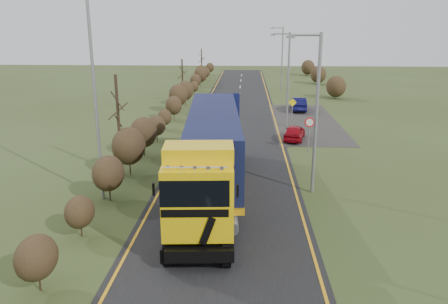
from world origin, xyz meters
The scene contains 14 objects.
ground centered at (0.00, 0.00, 0.00)m, with size 160.00×160.00×0.00m, color #36401B.
road centered at (0.00, 10.00, 0.01)m, with size 8.00×120.00×0.02m, color black.
layby centered at (6.50, 20.00, 0.01)m, with size 6.00×18.00×0.02m, color #2B2826.
lane_markings centered at (0.00, 9.69, 0.03)m, with size 7.52×116.00×0.01m.
hedgerow centered at (-6.00, 7.89, 1.62)m, with size 2.24×102.04×6.05m.
lorry centered at (-0.80, 1.11, 2.51)m, with size 3.53×15.99×4.41m.
car_red_hatchback centered at (4.80, 13.09, 0.61)m, with size 1.44×3.58×1.22m, color #9A0712.
car_blue_sedan centered at (6.48, 25.68, 0.71)m, with size 1.49×4.28×1.41m, color #0A0A38.
streetlight_near centered at (4.50, 1.74, 4.62)m, with size 1.80×0.18×8.41m.
streetlight_mid centered at (4.51, 18.16, 4.49)m, with size 1.75×0.18×8.19m.
streetlight_far centered at (5.68, 40.97, 4.73)m, with size 1.83×0.18×8.60m.
left_pole centered at (-6.47, 0.31, 5.71)m, with size 0.16×0.16×11.42m, color gray.
speed_sign centered at (5.44, 9.70, 1.78)m, with size 0.69×0.10×2.52m.
warning_board centered at (5.36, 20.84, 1.29)m, with size 0.80×0.11×2.09m.
Camera 1 is at (0.97, -20.67, 8.70)m, focal length 35.00 mm.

